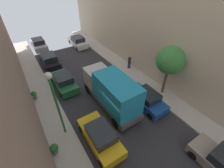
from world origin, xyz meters
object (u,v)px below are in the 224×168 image
(parked_car_left_4, at_px, (50,60))
(delivery_truck, at_px, (111,91))
(parked_car_right_2, at_px, (146,99))
(pedestrian, at_px, (129,61))
(lamp_post, at_px, (55,97))
(parked_car_left_2, at_px, (100,136))
(parked_car_left_3, at_px, (64,81))
(street_tree_1, at_px, (170,61))
(parked_car_left_5, at_px, (39,44))
(potted_plant_2, at_px, (54,149))
(parked_car_right_3, at_px, (78,42))
(potted_plant_1, at_px, (34,95))

(parked_car_left_4, bearing_deg, delivery_truck, -75.40)
(parked_car_right_2, height_order, pedestrian, pedestrian)
(lamp_post, bearing_deg, delivery_truck, 6.49)
(parked_car_left_2, bearing_deg, parked_car_left_3, 90.00)
(street_tree_1, bearing_deg, lamp_post, 175.30)
(parked_car_left_5, relative_size, lamp_post, 0.76)
(parked_car_left_2, relative_size, street_tree_1, 0.86)
(potted_plant_2, bearing_deg, pedestrian, 28.09)
(parked_car_right_3, height_order, lamp_post, lamp_post)
(parked_car_left_2, xyz_separation_m, potted_plant_2, (-3.05, 0.96, -0.12))
(parked_car_left_4, distance_m, potted_plant_1, 6.45)
(delivery_truck, relative_size, potted_plant_2, 8.17)
(parked_car_left_4, height_order, pedestrian, pedestrian)
(potted_plant_1, bearing_deg, potted_plant_2, -90.07)
(street_tree_1, distance_m, lamp_post, 9.91)
(pedestrian, distance_m, street_tree_1, 6.09)
(parked_car_left_5, relative_size, pedestrian, 2.44)
(pedestrian, xyz_separation_m, lamp_post, (-9.88, -4.65, 2.69))
(pedestrian, height_order, potted_plant_2, pedestrian)
(delivery_truck, height_order, pedestrian, delivery_truck)
(potted_plant_2, bearing_deg, parked_car_right_2, 1.12)
(parked_car_left_5, xyz_separation_m, delivery_truck, (2.70, -16.39, 1.07))
(parked_car_left_4, bearing_deg, parked_car_right_2, -65.70)
(parked_car_left_5, distance_m, pedestrian, 14.64)
(parked_car_right_3, relative_size, pedestrian, 2.44)
(parked_car_right_2, bearing_deg, parked_car_left_3, 129.11)
(parked_car_left_4, bearing_deg, street_tree_1, -55.70)
(parked_car_right_2, relative_size, potted_plant_2, 5.20)
(parked_car_right_2, height_order, potted_plant_1, parked_car_right_2)
(parked_car_left_3, height_order, street_tree_1, street_tree_1)
(parked_car_right_2, xyz_separation_m, lamp_post, (-7.30, 1.07, 3.05))
(street_tree_1, bearing_deg, potted_plant_1, 151.39)
(parked_car_left_4, height_order, parked_car_right_2, same)
(parked_car_left_4, relative_size, delivery_truck, 0.64)
(parked_car_right_3, bearing_deg, pedestrian, -75.25)
(parked_car_right_2, relative_size, pedestrian, 2.44)
(pedestrian, xyz_separation_m, street_tree_1, (-0.00, -5.46, 2.69))
(parked_car_left_3, bearing_deg, parked_car_right_3, 58.74)
(pedestrian, distance_m, lamp_post, 11.25)
(parked_car_right_3, bearing_deg, delivery_truck, -100.96)
(delivery_truck, bearing_deg, lamp_post, -173.51)
(parked_car_left_3, xyz_separation_m, parked_car_right_3, (5.40, 8.90, 0.00))
(parked_car_left_5, height_order, potted_plant_2, parked_car_left_5)
(parked_car_left_4, distance_m, delivery_truck, 10.76)
(parked_car_left_4, relative_size, pedestrian, 2.44)
(parked_car_left_2, xyz_separation_m, delivery_truck, (2.70, 2.73, 1.07))
(parked_car_left_5, distance_m, street_tree_1, 19.68)
(parked_car_left_3, xyz_separation_m, potted_plant_1, (-3.04, -0.37, -0.08))
(lamp_post, bearing_deg, potted_plant_1, 102.38)
(parked_car_left_4, relative_size, potted_plant_2, 5.20)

